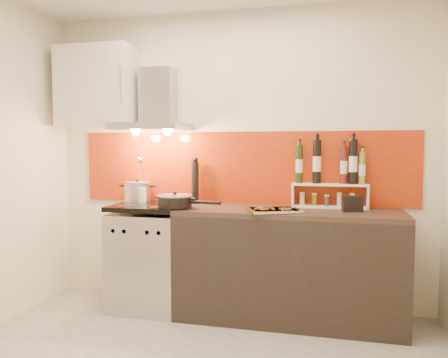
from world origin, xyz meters
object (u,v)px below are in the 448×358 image
(counter, at_px, (288,265))
(pepper_mill, at_px, (195,181))
(saute_pan, at_px, (176,201))
(baking_tray, at_px, (273,210))
(range_stove, at_px, (150,257))
(stock_pot, at_px, (137,191))

(counter, xyz_separation_m, pepper_mill, (-0.85, 0.20, 0.65))
(counter, height_order, pepper_mill, pepper_mill)
(saute_pan, bearing_deg, baking_tray, -0.64)
(pepper_mill, relative_size, baking_tray, 0.87)
(counter, height_order, baking_tray, baking_tray)
(pepper_mill, bearing_deg, baking_tray, -25.03)
(saute_pan, bearing_deg, pepper_mill, 79.43)
(counter, bearing_deg, saute_pan, -171.45)
(range_stove, bearing_deg, counter, 0.23)
(counter, distance_m, baking_tray, 0.50)
(range_stove, xyz_separation_m, pepper_mill, (0.35, 0.21, 0.66))
(stock_pot, xyz_separation_m, pepper_mill, (0.54, 0.04, 0.10))
(stock_pot, height_order, pepper_mill, pepper_mill)
(baking_tray, bearing_deg, range_stove, 172.62)
(range_stove, relative_size, stock_pot, 3.73)
(counter, height_order, saute_pan, saute_pan)
(range_stove, bearing_deg, stock_pot, 138.82)
(pepper_mill, bearing_deg, counter, -13.26)
(counter, xyz_separation_m, saute_pan, (-0.91, -0.14, 0.51))
(counter, bearing_deg, baking_tray, -126.41)
(range_stove, distance_m, counter, 1.20)
(range_stove, distance_m, baking_tray, 1.20)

